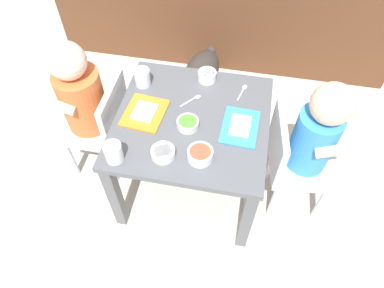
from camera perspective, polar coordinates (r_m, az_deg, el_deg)
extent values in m
plane|color=beige|center=(1.73, 0.00, -5.96)|extent=(7.00, 7.00, 0.00)
cube|color=#515459|center=(1.37, 0.00, 3.72)|extent=(0.59, 0.58, 0.03)
cube|color=#515459|center=(1.47, -12.35, -8.30)|extent=(0.04, 0.04, 0.43)
cube|color=#515459|center=(1.41, 8.83, -12.03)|extent=(0.04, 0.04, 0.43)
cube|color=#515459|center=(1.76, -6.95, 6.39)|extent=(0.04, 0.04, 0.43)
cube|color=#515459|center=(1.71, 10.55, 3.85)|extent=(0.04, 0.04, 0.43)
cube|color=silver|center=(1.64, -16.02, 3.18)|extent=(0.28, 0.28, 0.02)
cube|color=silver|center=(1.50, -12.54, 5.48)|extent=(0.02, 0.27, 0.22)
cylinder|color=#D86633|center=(1.53, -17.23, 6.75)|extent=(0.18, 0.18, 0.28)
sphere|color=beige|center=(1.41, -19.62, 12.56)|extent=(0.15, 0.15, 0.15)
cylinder|color=silver|center=(1.84, -16.79, 2.99)|extent=(0.03, 0.03, 0.27)
cylinder|color=silver|center=(1.73, -19.12, -1.99)|extent=(0.03, 0.03, 0.27)
cylinder|color=silver|center=(1.77, -10.89, 2.13)|extent=(0.03, 0.03, 0.27)
cylinder|color=silver|center=(1.66, -12.96, -3.12)|extent=(0.03, 0.03, 0.27)
cylinder|color=beige|center=(1.57, -18.13, 11.34)|extent=(0.15, 0.04, 0.09)
cylinder|color=beige|center=(1.45, -21.10, 5.93)|extent=(0.15, 0.04, 0.09)
cube|color=silver|center=(1.52, 17.63, -2.75)|extent=(0.31, 0.31, 0.02)
cube|color=silver|center=(1.40, 13.74, 0.25)|extent=(0.06, 0.27, 0.22)
cylinder|color=#388CD8|center=(1.41, 19.02, 0.53)|extent=(0.16, 0.16, 0.27)
sphere|color=beige|center=(1.27, 21.80, 6.05)|extent=(0.15, 0.15, 0.15)
cylinder|color=silver|center=(1.61, 20.27, -8.75)|extent=(0.03, 0.03, 0.27)
cylinder|color=silver|center=(1.72, 19.28, -2.90)|extent=(0.03, 0.03, 0.27)
cylinder|color=silver|center=(1.56, 13.20, -8.64)|extent=(0.03, 0.03, 0.27)
cylinder|color=silver|center=(1.67, 12.70, -2.62)|extent=(0.03, 0.03, 0.27)
cylinder|color=beige|center=(1.32, 22.33, -0.97)|extent=(0.15, 0.06, 0.09)
cylinder|color=beige|center=(1.44, 21.09, 4.94)|extent=(0.15, 0.06, 0.09)
ellipsoid|color=#332D28|center=(1.92, 1.55, 11.58)|extent=(0.22, 0.33, 0.18)
sphere|color=#332D28|center=(1.76, -0.53, 9.09)|extent=(0.14, 0.14, 0.14)
sphere|color=black|center=(1.73, -1.13, 7.98)|extent=(0.06, 0.06, 0.06)
torus|color=green|center=(1.80, -0.07, 9.54)|extent=(0.12, 0.05, 0.11)
sphere|color=#332D28|center=(2.00, 3.11, 14.89)|extent=(0.05, 0.05, 0.05)
cylinder|color=#332D28|center=(1.97, -0.80, 7.25)|extent=(0.04, 0.04, 0.14)
cylinder|color=#332D28|center=(1.95, 1.97, 6.46)|extent=(0.04, 0.04, 0.14)
cylinder|color=#332D28|center=(2.09, 0.98, 10.32)|extent=(0.04, 0.04, 0.14)
cylinder|color=#332D28|center=(2.06, 3.64, 9.60)|extent=(0.04, 0.04, 0.14)
cube|color=orange|center=(1.39, -7.66, 5.02)|extent=(0.17, 0.19, 0.01)
cube|color=white|center=(1.38, -7.70, 5.24)|extent=(0.09, 0.11, 0.01)
cube|color=#388CD8|center=(1.34, 7.79, 2.77)|extent=(0.14, 0.19, 0.01)
cube|color=white|center=(1.34, 7.83, 2.99)|extent=(0.08, 0.11, 0.01)
cylinder|color=white|center=(1.49, -8.05, 10.62)|extent=(0.06, 0.06, 0.07)
cylinder|color=silver|center=(1.50, -7.98, 10.15)|extent=(0.06, 0.06, 0.04)
cylinder|color=white|center=(1.24, -12.60, -1.34)|extent=(0.06, 0.06, 0.07)
cylinder|color=silver|center=(1.26, -12.46, -1.82)|extent=(0.06, 0.06, 0.04)
cylinder|color=white|center=(1.50, 2.46, 10.98)|extent=(0.08, 0.08, 0.04)
cylinder|color=#B26633|center=(1.49, 2.48, 11.49)|extent=(0.06, 0.06, 0.01)
cylinder|color=white|center=(1.23, 1.34, -1.75)|extent=(0.09, 0.09, 0.04)
cylinder|color=#D84C33|center=(1.22, 1.35, -1.29)|extent=(0.07, 0.07, 0.01)
cylinder|color=white|center=(1.24, -4.71, -1.45)|extent=(0.09, 0.09, 0.03)
cylinder|color=#D84C33|center=(1.23, -4.75, -1.11)|extent=(0.07, 0.07, 0.01)
cylinder|color=silver|center=(1.32, -0.68, 3.31)|extent=(0.08, 0.08, 0.03)
cylinder|color=#4C8C33|center=(1.32, -0.69, 3.66)|extent=(0.07, 0.07, 0.01)
cylinder|color=silver|center=(1.46, 7.91, 7.99)|extent=(0.03, 0.07, 0.01)
ellipsoid|color=silver|center=(1.50, 8.54, 9.14)|extent=(0.03, 0.03, 0.01)
cylinder|color=silver|center=(1.42, -0.71, 6.80)|extent=(0.05, 0.06, 0.01)
ellipsoid|color=silver|center=(1.44, 0.77, 7.66)|extent=(0.03, 0.03, 0.01)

